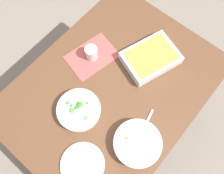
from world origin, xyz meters
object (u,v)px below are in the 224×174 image
(stew_bowl, at_px, (137,143))
(broccoli_bowl, at_px, (79,110))
(drink_cup, at_px, (92,53))
(side_plate, at_px, (83,165))
(baking_dish, at_px, (151,58))
(spoon_by_stew, at_px, (144,128))

(stew_bowl, xyz_separation_m, broccoli_bowl, (0.06, -0.34, -0.00))
(drink_cup, bearing_deg, stew_bowl, 66.09)
(stew_bowl, relative_size, broccoli_bowl, 1.05)
(broccoli_bowl, distance_m, side_plate, 0.28)
(broccoli_bowl, height_order, drink_cup, drink_cup)
(baking_dish, relative_size, side_plate, 1.62)
(spoon_by_stew, bearing_deg, drink_cup, -105.80)
(drink_cup, xyz_separation_m, side_plate, (0.48, 0.37, -0.03))
(drink_cup, xyz_separation_m, spoon_by_stew, (0.14, 0.49, -0.03))
(broccoli_bowl, distance_m, spoon_by_stew, 0.36)
(stew_bowl, relative_size, drink_cup, 2.86)
(drink_cup, bearing_deg, side_plate, 37.74)
(stew_bowl, relative_size, side_plate, 1.11)
(stew_bowl, xyz_separation_m, spoon_by_stew, (-0.09, -0.02, -0.03))
(stew_bowl, distance_m, drink_cup, 0.56)
(baking_dish, height_order, spoon_by_stew, baking_dish)
(stew_bowl, distance_m, baking_dish, 0.49)
(broccoli_bowl, bearing_deg, baking_dish, 168.32)
(broccoli_bowl, height_order, baking_dish, broccoli_bowl)
(broccoli_bowl, relative_size, side_plate, 1.06)
(broccoli_bowl, bearing_deg, stew_bowl, 100.42)
(stew_bowl, distance_m, broccoli_bowl, 0.35)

